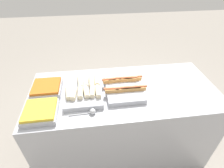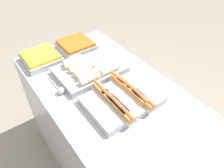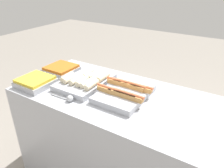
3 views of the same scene
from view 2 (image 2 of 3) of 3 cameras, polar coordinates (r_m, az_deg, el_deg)
counter at (r=1.75m, az=2.35°, el=-15.69°), size 1.81×0.82×0.93m
tray_hotdogs at (r=1.36m, az=2.79°, el=-3.89°), size 0.40×0.45×0.10m
tray_wraps at (r=1.59m, az=-5.72°, el=3.86°), size 0.34×0.48×0.10m
tray_side_front at (r=1.79m, az=-18.05°, el=6.47°), size 0.27×0.27×0.07m
tray_side_back at (r=1.88m, az=-9.39°, el=9.85°), size 0.27×0.27×0.07m
serving_spoon_near at (r=1.48m, az=-13.47°, el=-1.52°), size 0.22×0.05×0.05m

